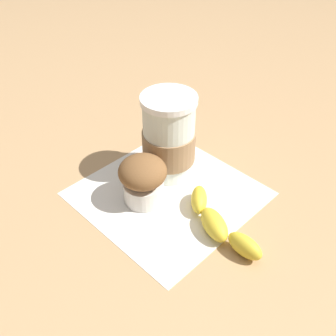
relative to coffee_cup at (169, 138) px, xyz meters
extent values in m
plane|color=tan|center=(0.05, -0.03, -0.07)|extent=(3.00, 3.00, 0.00)
cube|color=white|center=(0.05, -0.03, -0.07)|extent=(0.32, 0.32, 0.00)
cylinder|color=silver|center=(0.00, 0.00, 0.00)|extent=(0.09, 0.09, 0.14)
cylinder|color=white|center=(0.00, 0.00, 0.07)|extent=(0.09, 0.09, 0.01)
cylinder|color=#997551|center=(0.00, 0.00, -0.01)|extent=(0.09, 0.09, 0.05)
cylinder|color=white|center=(0.04, -0.07, -0.05)|extent=(0.06, 0.06, 0.03)
ellipsoid|color=brown|center=(0.04, -0.07, -0.01)|extent=(0.08, 0.08, 0.05)
ellipsoid|color=yellow|center=(0.10, -0.01, -0.05)|extent=(0.06, 0.05, 0.03)
ellipsoid|color=yellow|center=(0.16, -0.02, -0.05)|extent=(0.07, 0.04, 0.03)
ellipsoid|color=yellow|center=(0.21, 0.00, -0.05)|extent=(0.06, 0.04, 0.03)
camera|label=1|loc=(0.46, -0.28, 0.38)|focal=42.00mm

